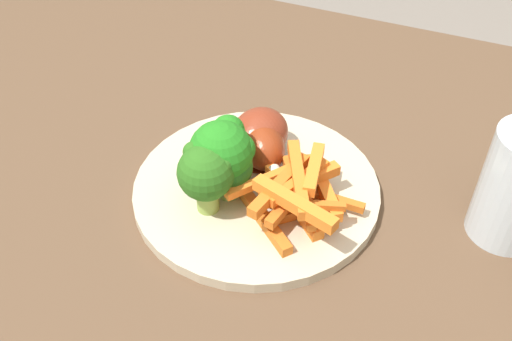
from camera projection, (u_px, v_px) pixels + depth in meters
dining_table at (296, 270)px, 0.65m from camera, size 1.23×0.82×0.75m
dinner_plate at (256, 190)px, 0.59m from camera, size 0.25×0.25×0.01m
broccoli_floret_front at (208, 172)px, 0.53m from camera, size 0.05×0.06×0.07m
broccoli_floret_middle at (225, 167)px, 0.55m from camera, size 0.05×0.05×0.06m
broccoli_floret_back at (223, 151)px, 0.54m from camera, size 0.06×0.08×0.08m
carrot_fries_pile at (296, 192)px, 0.54m from camera, size 0.13×0.12×0.05m
chicken_drumstick_near at (263, 148)px, 0.59m from camera, size 0.10×0.11×0.05m
chicken_drumstick_far at (258, 135)px, 0.60m from camera, size 0.06×0.11×0.05m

